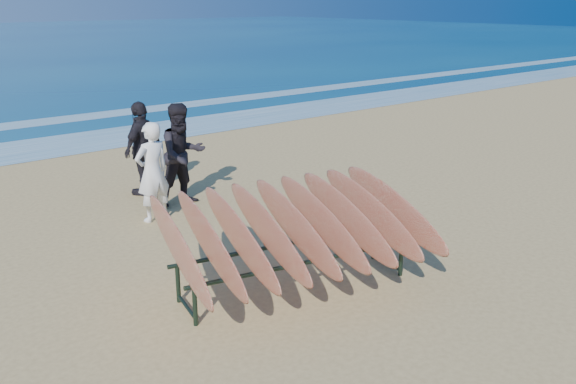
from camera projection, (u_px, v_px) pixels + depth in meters
The scene contains 7 objects.
ground at pixel (324, 269), 8.63m from camera, with size 120.00×120.00×0.00m, color tan.
foam_near at pixel (68, 144), 16.02m from camera, with size 160.00×160.00×0.00m, color white.
foam_far at pixel (26, 124), 18.60m from camera, with size 160.00×160.00×0.00m, color white.
surfboard_rack at pixel (295, 227), 7.80m from camera, with size 3.61×3.07×1.39m.
person_white at pixel (152, 172), 10.28m from camera, with size 0.63×0.41×1.72m, color white.
person_dark_a at pixel (182, 155), 11.11m from camera, with size 0.91×0.71×1.88m, color black.
person_dark_b at pixel (143, 148), 11.73m from camera, with size 1.06×0.44×1.82m, color black.
Camera 1 is at (-5.37, -5.80, 3.66)m, focal length 38.00 mm.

